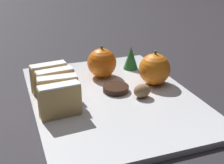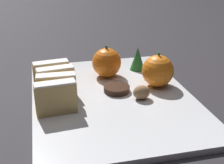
{
  "view_description": "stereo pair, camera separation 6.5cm",
  "coord_description": "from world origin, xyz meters",
  "px_view_note": "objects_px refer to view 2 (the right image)",
  "views": [
    {
      "loc": [
        -0.2,
        -0.56,
        0.3
      ],
      "look_at": [
        0.0,
        0.0,
        0.04
      ],
      "focal_mm": 50.0,
      "sensor_mm": 36.0,
      "label": 1
    },
    {
      "loc": [
        -0.14,
        -0.58,
        0.3
      ],
      "look_at": [
        0.0,
        0.0,
        0.04
      ],
      "focal_mm": 50.0,
      "sensor_mm": 36.0,
      "label": 2
    }
  ],
  "objects_px": {
    "orange_far": "(107,63)",
    "chocolate_cookie": "(117,89)",
    "walnut": "(141,92)",
    "orange_near": "(158,71)"
  },
  "relations": [
    {
      "from": "orange_far",
      "to": "orange_near",
      "type": "bearing_deg",
      "value": -39.46
    },
    {
      "from": "walnut",
      "to": "orange_near",
      "type": "bearing_deg",
      "value": 44.56
    },
    {
      "from": "chocolate_cookie",
      "to": "orange_far",
      "type": "bearing_deg",
      "value": 91.44
    },
    {
      "from": "orange_far",
      "to": "chocolate_cookie",
      "type": "bearing_deg",
      "value": -88.56
    },
    {
      "from": "walnut",
      "to": "chocolate_cookie",
      "type": "xyz_separation_m",
      "value": [
        -0.04,
        0.05,
        -0.01
      ]
    },
    {
      "from": "walnut",
      "to": "orange_far",
      "type": "bearing_deg",
      "value": 107.73
    },
    {
      "from": "orange_near",
      "to": "walnut",
      "type": "distance_m",
      "value": 0.08
    },
    {
      "from": "walnut",
      "to": "chocolate_cookie",
      "type": "bearing_deg",
      "value": 132.32
    },
    {
      "from": "walnut",
      "to": "chocolate_cookie",
      "type": "distance_m",
      "value": 0.06
    },
    {
      "from": "orange_far",
      "to": "chocolate_cookie",
      "type": "height_order",
      "value": "orange_far"
    }
  ]
}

